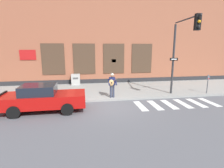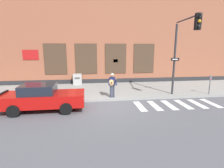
{
  "view_description": "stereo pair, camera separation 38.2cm",
  "coord_description": "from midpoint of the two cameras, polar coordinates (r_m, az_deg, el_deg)",
  "views": [
    {
      "loc": [
        -1.53,
        -10.06,
        3.53
      ],
      "look_at": [
        0.36,
        1.5,
        1.13
      ],
      "focal_mm": 28.0,
      "sensor_mm": 36.0,
      "label": 1
    },
    {
      "loc": [
        -1.15,
        -10.12,
        3.53
      ],
      "look_at": [
        0.36,
        1.5,
        1.13
      ],
      "focal_mm": 28.0,
      "sensor_mm": 36.0,
      "label": 2
    }
  ],
  "objects": [
    {
      "name": "ground_plane",
      "position": [
        10.77,
        0.13,
        -7.53
      ],
      "size": [
        160.0,
        160.0,
        0.0
      ],
      "primitive_type": "plane",
      "color": "#56565B"
    },
    {
      "name": "sidewalk",
      "position": [
        14.64,
        -1.97,
        -2.08
      ],
      "size": [
        28.0,
        5.75,
        0.14
      ],
      "color": "gray",
      "rests_on": "ground"
    },
    {
      "name": "building_backdrop",
      "position": [
        19.09,
        -3.5,
        13.52
      ],
      "size": [
        28.0,
        4.06,
        8.37
      ],
      "color": "#99563D",
      "rests_on": "ground"
    },
    {
      "name": "crosswalk",
      "position": [
        12.0,
        21.09,
        -6.29
      ],
      "size": [
        5.2,
        1.9,
        0.01
      ],
      "color": "silver",
      "rests_on": "ground"
    },
    {
      "name": "red_car",
      "position": [
        10.72,
        -20.74,
        -4.1
      ],
      "size": [
        4.61,
        2.01,
        1.53
      ],
      "color": "#B20F0C",
      "rests_on": "ground"
    },
    {
      "name": "busker",
      "position": [
        12.03,
        0.94,
        0.03
      ],
      "size": [
        0.7,
        0.52,
        1.71
      ],
      "color": "#33384C",
      "rests_on": "sidewalk"
    },
    {
      "name": "traffic_light",
      "position": [
        12.55,
        22.96,
        11.85
      ],
      "size": [
        0.75,
        3.32,
        5.24
      ],
      "color": "#2D2D30",
      "rests_on": "sidewalk"
    },
    {
      "name": "parking_meter",
      "position": [
        14.95,
        30.02,
        0.63
      ],
      "size": [
        0.13,
        0.11,
        1.44
      ],
      "color": "#47474C",
      "rests_on": "sidewalk"
    },
    {
      "name": "utility_box",
      "position": [
        16.87,
        -10.57,
        1.55
      ],
      "size": [
        0.8,
        0.64,
        1.01
      ],
      "color": "#ADADA8",
      "rests_on": "sidewalk"
    }
  ]
}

